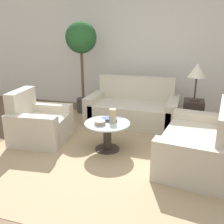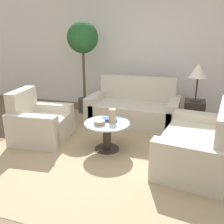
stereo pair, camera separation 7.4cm
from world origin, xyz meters
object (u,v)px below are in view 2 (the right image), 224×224
Objects in this scene: sofa_main at (134,109)px; coffee_table at (107,132)px; vase at (112,116)px; loveseat at (201,146)px; potted_plant at (83,45)px; table_lamp at (198,72)px; armchair at (39,124)px; book_stack at (109,119)px; bowl at (99,123)px.

sofa_main is 2.53× the size of coffee_table.
sofa_main is 1.37m from vase.
loveseat reaches higher than coffee_table.
potted_plant is at bearing 126.18° from vase.
vase is (1.21, -1.65, -0.96)m from potted_plant.
vase is (0.07, 0.04, 0.27)m from coffee_table.
potted_plant is (-2.41, 0.46, 0.40)m from table_lamp.
coffee_table is (1.25, -0.02, 0.01)m from armchair.
sofa_main is at bearing 172.58° from table_lamp.
loveseat is at bearing -1.38° from coffee_table.
coffee_table is at bearing -136.12° from table_lamp.
potted_plant is at bearing 169.20° from table_lamp.
loveseat is 2.35× the size of table_lamp.
coffee_table is 1.05× the size of table_lamp.
coffee_table is 2.63× the size of book_stack.
bowl is (-0.19, -1.49, 0.20)m from sofa_main.
vase is (-1.32, 0.07, 0.28)m from loveseat.
book_stack is at bearing 86.46° from coffee_table.
coffee_table is 0.35× the size of potted_plant.
book_stack is at bearing -54.52° from potted_plant.
vase is at bearing -135.25° from table_lamp.
sofa_main is at bearing 85.44° from coffee_table.
coffee_table is 2.37m from potted_plant.
sofa_main is 1.93m from armchair.
armchair is 0.49× the size of potted_plant.
vase is at bearing -56.32° from book_stack.
vase is 0.12m from book_stack.
bowl is at bearing -59.70° from potted_plant.
loveseat is 1.39m from coffee_table.
table_lamp reaches higher than book_stack.
loveseat is at bearing 3.03° from bowl.
loveseat is at bearing -23.48° from book_stack.
table_lamp is at bearing -70.92° from armchair.
table_lamp reaches higher than vase.
armchair is 1.36m from vase.
book_stack is at bearing -138.18° from table_lamp.
potted_plant is 2.22m from book_stack.
sofa_main is 1.13× the size of loveseat.
sofa_main reaches higher than armchair.
armchair is at bearing -135.02° from sofa_main.
potted_plant is 9.38× the size of vase.
table_lamp is 2.01m from bowl.
loveseat is 2.23× the size of coffee_table.
armchair is 2.09m from potted_plant.
potted_plant is at bearing 120.30° from bowl.
sofa_main is 8.36× the size of vase.
armchair reaches higher than bowl.
sofa_main is at bearing -51.52° from armchair.
armchair is 1.28m from book_stack.
bowl is at bearing -97.31° from sofa_main.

